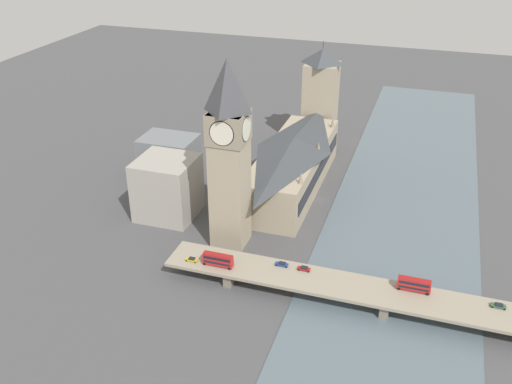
{
  "coord_description": "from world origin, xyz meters",
  "views": [
    {
      "loc": [
        -42.68,
        224.84,
        124.78
      ],
      "look_at": [
        19.98,
        33.65,
        17.77
      ],
      "focal_mm": 40.0,
      "sensor_mm": 36.0,
      "label": 1
    }
  ],
  "objects_px": {
    "parliament_hall": "(293,163)",
    "car_northbound_mid": "(282,264)",
    "victoria_tower": "(320,98)",
    "car_northbound_tail": "(304,269)",
    "double_decker_bus_mid": "(414,284)",
    "car_southbound_mid": "(192,259)",
    "clock_tower": "(229,152)",
    "road_bridge": "(387,296)",
    "car_southbound_lead": "(498,306)",
    "double_decker_bus_lead": "(218,260)"
  },
  "relations": [
    {
      "from": "double_decker_bus_lead",
      "to": "car_northbound_mid",
      "type": "height_order",
      "value": "double_decker_bus_lead"
    },
    {
      "from": "clock_tower",
      "to": "double_decker_bus_lead",
      "type": "bearing_deg",
      "value": 100.24
    },
    {
      "from": "parliament_hall",
      "to": "car_southbound_mid",
      "type": "xyz_separation_m",
      "value": [
        16.83,
        78.67,
        -5.79
      ]
    },
    {
      "from": "victoria_tower",
      "to": "car_southbound_mid",
      "type": "relative_size",
      "value": 13.25
    },
    {
      "from": "victoria_tower",
      "to": "car_southbound_mid",
      "type": "distance_m",
      "value": 136.22
    },
    {
      "from": "parliament_hall",
      "to": "car_southbound_lead",
      "type": "xyz_separation_m",
      "value": [
        -87.19,
        71.77,
        -5.77
      ]
    },
    {
      "from": "parliament_hall",
      "to": "double_decker_bus_lead",
      "type": "relative_size",
      "value": 7.66
    },
    {
      "from": "parliament_hall",
      "to": "car_southbound_lead",
      "type": "bearing_deg",
      "value": 140.54
    },
    {
      "from": "double_decker_bus_lead",
      "to": "car_southbound_mid",
      "type": "bearing_deg",
      "value": 1.58
    },
    {
      "from": "double_decker_bus_mid",
      "to": "road_bridge",
      "type": "bearing_deg",
      "value": 26.39
    },
    {
      "from": "double_decker_bus_lead",
      "to": "car_northbound_tail",
      "type": "bearing_deg",
      "value": -167.11
    },
    {
      "from": "car_northbound_mid",
      "to": "car_southbound_lead",
      "type": "distance_m",
      "value": 72.29
    },
    {
      "from": "car_southbound_lead",
      "to": "double_decker_bus_mid",
      "type": "bearing_deg",
      "value": -0.82
    },
    {
      "from": "clock_tower",
      "to": "car_northbound_mid",
      "type": "xyz_separation_m",
      "value": [
        -26.18,
        18.27,
        -32.45
      ]
    },
    {
      "from": "parliament_hall",
      "to": "clock_tower",
      "type": "relative_size",
      "value": 1.15
    },
    {
      "from": "car_northbound_tail",
      "to": "car_southbound_mid",
      "type": "distance_m",
      "value": 40.53
    },
    {
      "from": "clock_tower",
      "to": "car_southbound_lead",
      "type": "bearing_deg",
      "value": 169.29
    },
    {
      "from": "car_northbound_mid",
      "to": "car_northbound_tail",
      "type": "xyz_separation_m",
      "value": [
        -8.17,
        0.15,
        0.02
      ]
    },
    {
      "from": "car_northbound_tail",
      "to": "car_southbound_mid",
      "type": "relative_size",
      "value": 1.02
    },
    {
      "from": "double_decker_bus_lead",
      "to": "double_decker_bus_mid",
      "type": "bearing_deg",
      "value": -174.06
    },
    {
      "from": "parliament_hall",
      "to": "car_northbound_mid",
      "type": "bearing_deg",
      "value": 101.79
    },
    {
      "from": "victoria_tower",
      "to": "car_northbound_tail",
      "type": "bearing_deg",
      "value": 100.35
    },
    {
      "from": "double_decker_bus_mid",
      "to": "car_southbound_mid",
      "type": "distance_m",
      "value": 77.73
    },
    {
      "from": "victoria_tower",
      "to": "car_northbound_mid",
      "type": "distance_m",
      "value": 128.88
    },
    {
      "from": "parliament_hall",
      "to": "car_southbound_mid",
      "type": "height_order",
      "value": "parliament_hall"
    },
    {
      "from": "double_decker_bus_mid",
      "to": "car_southbound_lead",
      "type": "xyz_separation_m",
      "value": [
        -26.65,
        0.38,
        -1.9
      ]
    },
    {
      "from": "double_decker_bus_mid",
      "to": "car_northbound_tail",
      "type": "height_order",
      "value": "double_decker_bus_mid"
    },
    {
      "from": "car_southbound_mid",
      "to": "car_northbound_tail",
      "type": "bearing_deg",
      "value": -169.92
    },
    {
      "from": "car_northbound_tail",
      "to": "car_southbound_lead",
      "type": "relative_size",
      "value": 0.95
    },
    {
      "from": "car_northbound_mid",
      "to": "car_northbound_tail",
      "type": "height_order",
      "value": "car_northbound_tail"
    },
    {
      "from": "double_decker_bus_lead",
      "to": "car_northbound_tail",
      "type": "xyz_separation_m",
      "value": [
        -29.79,
        -6.82,
        -1.89
      ]
    },
    {
      "from": "victoria_tower",
      "to": "car_southbound_lead",
      "type": "bearing_deg",
      "value": 124.52
    },
    {
      "from": "double_decker_bus_mid",
      "to": "car_southbound_lead",
      "type": "relative_size",
      "value": 2.38
    },
    {
      "from": "victoria_tower",
      "to": "car_southbound_lead",
      "type": "height_order",
      "value": "victoria_tower"
    },
    {
      "from": "victoria_tower",
      "to": "car_northbound_mid",
      "type": "height_order",
      "value": "victoria_tower"
    },
    {
      "from": "double_decker_bus_mid",
      "to": "car_southbound_lead",
      "type": "distance_m",
      "value": 26.72
    },
    {
      "from": "clock_tower",
      "to": "road_bridge",
      "type": "xyz_separation_m",
      "value": [
        -63.74,
        22.24,
        -34.28
      ]
    },
    {
      "from": "victoria_tower",
      "to": "double_decker_bus_mid",
      "type": "bearing_deg",
      "value": 115.6
    },
    {
      "from": "road_bridge",
      "to": "car_southbound_mid",
      "type": "relative_size",
      "value": 36.48
    },
    {
      "from": "victoria_tower",
      "to": "double_decker_bus_mid",
      "type": "relative_size",
      "value": 5.16
    },
    {
      "from": "victoria_tower",
      "to": "car_northbound_tail",
      "type": "height_order",
      "value": "victoria_tower"
    },
    {
      "from": "road_bridge",
      "to": "double_decker_bus_mid",
      "type": "relative_size",
      "value": 14.2
    },
    {
      "from": "parliament_hall",
      "to": "car_northbound_tail",
      "type": "bearing_deg",
      "value": 107.87
    },
    {
      "from": "victoria_tower",
      "to": "road_bridge",
      "type": "xyz_separation_m",
      "value": [
        -52.54,
        130.5,
        -21.26
      ]
    },
    {
      "from": "car_southbound_lead",
      "to": "car_southbound_mid",
      "type": "bearing_deg",
      "value": 3.79
    },
    {
      "from": "road_bridge",
      "to": "double_decker_bus_mid",
      "type": "distance_m",
      "value": 9.73
    },
    {
      "from": "double_decker_bus_lead",
      "to": "car_northbound_mid",
      "type": "distance_m",
      "value": 22.79
    },
    {
      "from": "clock_tower",
      "to": "parliament_hall",
      "type": "bearing_deg",
      "value": -101.97
    },
    {
      "from": "double_decker_bus_mid",
      "to": "car_northbound_mid",
      "type": "relative_size",
      "value": 2.42
    },
    {
      "from": "double_decker_bus_mid",
      "to": "car_northbound_tail",
      "type": "bearing_deg",
      "value": 0.28
    }
  ]
}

